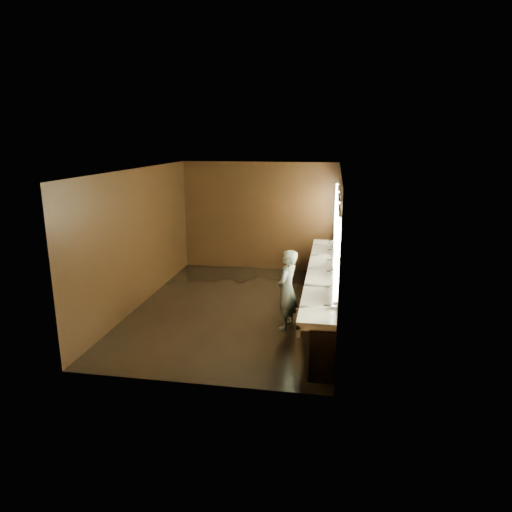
{
  "coord_description": "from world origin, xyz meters",
  "views": [
    {
      "loc": [
        1.88,
        -8.58,
        3.38
      ],
      "look_at": [
        0.43,
        0.0,
        1.12
      ],
      "focal_mm": 32.0,
      "sensor_mm": 36.0,
      "label": 1
    }
  ],
  "objects": [
    {
      "name": "wall_back",
      "position": [
        0.0,
        3.0,
        1.4
      ],
      "size": [
        4.0,
        0.02,
        2.8
      ],
      "primitive_type": "cube",
      "color": "black",
      "rests_on": "floor"
    },
    {
      "name": "wall_right",
      "position": [
        2.0,
        0.0,
        1.4
      ],
      "size": [
        0.02,
        6.0,
        2.8
      ],
      "primitive_type": "cube",
      "color": "black",
      "rests_on": "floor"
    },
    {
      "name": "person",
      "position": [
        1.14,
        -0.81,
        0.73
      ],
      "size": [
        0.48,
        0.61,
        1.47
      ],
      "primitive_type": "imported",
      "rotation": [
        0.0,
        0.0,
        -1.84
      ],
      "color": "#86B4C8",
      "rests_on": "floor"
    },
    {
      "name": "wall_front",
      "position": [
        0.0,
        -3.0,
        1.4
      ],
      "size": [
        4.0,
        0.02,
        2.8
      ],
      "primitive_type": "cube",
      "color": "black",
      "rests_on": "floor"
    },
    {
      "name": "mirror_band",
      "position": [
        1.98,
        -0.0,
        1.75
      ],
      "size": [
        0.06,
        5.03,
        1.15
      ],
      "color": "#FBF7C0",
      "rests_on": "wall_right"
    },
    {
      "name": "sink_counter",
      "position": [
        1.79,
        0.0,
        0.5
      ],
      "size": [
        0.55,
        5.4,
        1.01
      ],
      "color": "black",
      "rests_on": "floor"
    },
    {
      "name": "ceiling",
      "position": [
        0.0,
        0.0,
        2.8
      ],
      "size": [
        4.0,
        6.0,
        0.02
      ],
      "primitive_type": "cube",
      "color": "#2D2D2B",
      "rests_on": "wall_back"
    },
    {
      "name": "wall_left",
      "position": [
        -2.0,
        0.0,
        1.4
      ],
      "size": [
        0.02,
        6.0,
        2.8
      ],
      "primitive_type": "cube",
      "color": "black",
      "rests_on": "floor"
    },
    {
      "name": "floor",
      "position": [
        0.0,
        0.0,
        0.0
      ],
      "size": [
        6.0,
        6.0,
        0.0
      ],
      "primitive_type": "plane",
      "color": "black",
      "rests_on": "ground"
    },
    {
      "name": "trash_bin",
      "position": [
        1.58,
        -0.61,
        0.29
      ],
      "size": [
        0.45,
        0.45,
        0.57
      ],
      "primitive_type": "cylinder",
      "rotation": [
        0.0,
        0.0,
        -0.25
      ],
      "color": "black",
      "rests_on": "floor"
    }
  ]
}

